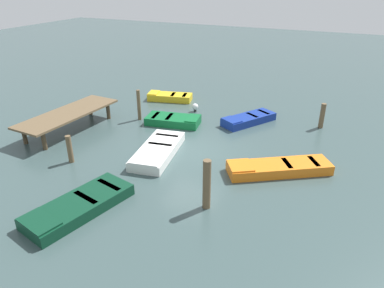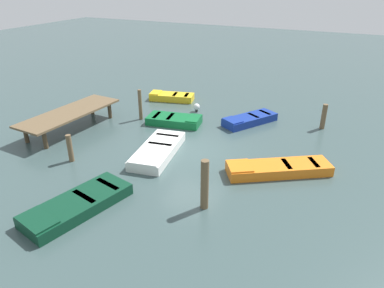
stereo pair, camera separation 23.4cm
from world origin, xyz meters
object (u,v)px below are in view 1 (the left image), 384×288
object	(u,v)px
dock_segment	(68,114)
mooring_piling_mid_left	(139,105)
mooring_piling_far_right	(322,116)
rowboat_blue	(248,119)
marker_buoy	(195,107)
rowboat_white	(158,151)
mooring_piling_far_left	(70,149)
mooring_piling_near_left	(207,185)
rowboat_yellow	(170,97)
rowboat_orange	(278,168)
rowboat_dark_green	(79,206)
rowboat_green	(173,120)

from	to	relation	value
dock_segment	mooring_piling_mid_left	distance (m)	3.61
dock_segment	mooring_piling_far_right	xyz separation A→B (m)	(5.56, -11.48, -0.20)
rowboat_blue	marker_buoy	world-z (taller)	marker_buoy
dock_segment	rowboat_white	distance (m)	5.45
marker_buoy	dock_segment	bearing A→B (deg)	137.20
mooring_piling_far_left	mooring_piling_near_left	distance (m)	6.43
dock_segment	mooring_piling_far_left	bearing A→B (deg)	-133.77
rowboat_yellow	mooring_piling_near_left	world-z (taller)	mooring_piling_near_left
rowboat_orange	mooring_piling_far_left	bearing A→B (deg)	-13.75
dock_segment	mooring_piling_near_left	bearing A→B (deg)	-106.33
rowboat_dark_green	mooring_piling_far_right	world-z (taller)	mooring_piling_far_right
rowboat_yellow	mooring_piling_near_left	size ratio (longest dim) A/B	1.58
rowboat_green	mooring_piling_near_left	bearing A→B (deg)	-64.40
rowboat_dark_green	mooring_piling_far_right	size ratio (longest dim) A/B	3.00
dock_segment	rowboat_dark_green	bearing A→B (deg)	-132.24
rowboat_orange	rowboat_yellow	bearing A→B (deg)	-69.59
rowboat_white	dock_segment	bearing A→B (deg)	-105.67
rowboat_white	rowboat_green	xyz separation A→B (m)	(3.46, 1.01, 0.00)
dock_segment	rowboat_blue	world-z (taller)	dock_segment
rowboat_dark_green	rowboat_yellow	distance (m)	11.77
rowboat_white	mooring_piling_far_left	size ratio (longest dim) A/B	3.12
mooring_piling_far_right	mooring_piling_far_left	size ratio (longest dim) A/B	1.07
rowboat_green	marker_buoy	world-z (taller)	marker_buoy
dock_segment	marker_buoy	world-z (taller)	dock_segment
rowboat_blue	mooring_piling_mid_left	xyz separation A→B (m)	(-1.95, 5.50, 0.61)
rowboat_white	marker_buoy	world-z (taller)	marker_buoy
marker_buoy	rowboat_white	bearing A→B (deg)	-172.67
rowboat_green	rowboat_blue	bearing A→B (deg)	16.30
rowboat_white	mooring_piling_mid_left	distance (m)	4.45
rowboat_dark_green	rowboat_yellow	xyz separation A→B (m)	(11.48, 2.61, 0.00)
rowboat_blue	mooring_piling_near_left	distance (m)	7.97
mooring_piling_far_left	mooring_piling_far_right	bearing A→B (deg)	-48.01
rowboat_orange	rowboat_dark_green	size ratio (longest dim) A/B	1.04
dock_segment	rowboat_dark_green	xyz separation A→B (m)	(-5.24, -5.00, -0.63)
marker_buoy	rowboat_orange	bearing A→B (deg)	-130.43
rowboat_blue	rowboat_green	xyz separation A→B (m)	(-1.75, 3.55, 0.00)
mooring_piling_mid_left	rowboat_orange	bearing A→B (deg)	-107.86
rowboat_blue	mooring_piling_near_left	world-z (taller)	mooring_piling_near_left
rowboat_orange	marker_buoy	world-z (taller)	marker_buoy
rowboat_orange	marker_buoy	distance (m)	7.64
mooring_piling_near_left	mooring_piling_mid_left	bearing A→B (deg)	46.85
mooring_piling_near_left	marker_buoy	distance (m)	9.29
dock_segment	rowboat_blue	xyz separation A→B (m)	(4.62, -7.92, -0.63)
mooring_piling_near_left	rowboat_green	bearing A→B (deg)	35.56
mooring_piling_far_left	marker_buoy	xyz separation A→B (m)	(7.67, -2.28, -0.32)
rowboat_orange	rowboat_dark_green	xyz separation A→B (m)	(-5.32, 5.48, 0.00)
rowboat_white	mooring_piling_mid_left	xyz separation A→B (m)	(3.27, 2.96, 0.61)
mooring_piling_mid_left	dock_segment	bearing A→B (deg)	137.81
rowboat_yellow	marker_buoy	bearing A→B (deg)	138.22
rowboat_yellow	marker_buoy	world-z (taller)	marker_buoy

